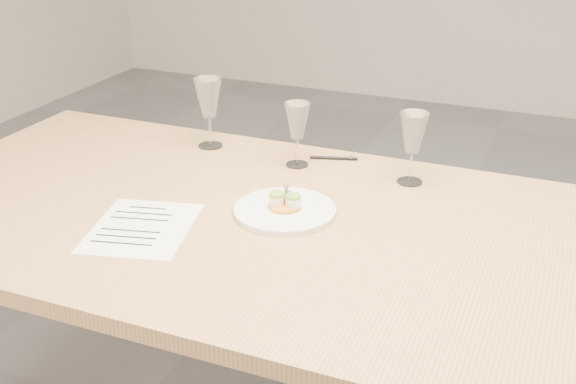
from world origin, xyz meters
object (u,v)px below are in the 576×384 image
at_px(recipe_sheet, 142,228).
at_px(wine_glass_2, 413,134).
at_px(ballpoint_pen, 334,158).
at_px(wine_glass_1, 297,122).
at_px(wine_glass_0, 208,99).
at_px(dining_table, 348,259).
at_px(dinner_plate, 285,210).

relative_size(recipe_sheet, wine_glass_2, 1.72).
relative_size(ballpoint_pen, wine_glass_1, 0.74).
relative_size(wine_glass_0, wine_glass_1, 1.15).
relative_size(recipe_sheet, ballpoint_pen, 2.49).
xyz_separation_m(wine_glass_0, wine_glass_2, (0.62, -0.04, -0.01)).
relative_size(ballpoint_pen, wine_glass_2, 0.69).
bearing_deg(wine_glass_2, dining_table, -99.37).
distance_m(dining_table, dinner_plate, 0.20).
bearing_deg(wine_glass_0, ballpoint_pen, 6.17).
distance_m(ballpoint_pen, wine_glass_0, 0.41).
bearing_deg(dinner_plate, wine_glass_2, 52.51).
xyz_separation_m(dining_table, wine_glass_0, (-0.57, 0.38, 0.22)).
bearing_deg(wine_glass_0, wine_glass_1, -7.45).
height_order(dining_table, wine_glass_1, wine_glass_1).
height_order(recipe_sheet, wine_glass_1, wine_glass_1).
relative_size(wine_glass_0, wine_glass_2, 1.08).
relative_size(dinner_plate, wine_glass_2, 1.29).
bearing_deg(wine_glass_2, ballpoint_pen, 162.36).
relative_size(recipe_sheet, wine_glass_0, 1.59).
height_order(dining_table, wine_glass_0, wine_glass_0).
bearing_deg(recipe_sheet, dinner_plate, 21.20).
distance_m(wine_glass_0, wine_glass_1, 0.30).
bearing_deg(dining_table, ballpoint_pen, 113.77).
bearing_deg(recipe_sheet, wine_glass_2, 30.35).
distance_m(ballpoint_pen, wine_glass_1, 0.17).
distance_m(dining_table, recipe_sheet, 0.49).
height_order(wine_glass_0, wine_glass_2, wine_glass_0).
height_order(dinner_plate, recipe_sheet, dinner_plate).
bearing_deg(wine_glass_2, dinner_plate, -127.49).
xyz_separation_m(ballpoint_pen, wine_glass_2, (0.24, -0.08, 0.13)).
bearing_deg(wine_glass_1, wine_glass_0, 172.55).
relative_size(dinner_plate, recipe_sheet, 0.75).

